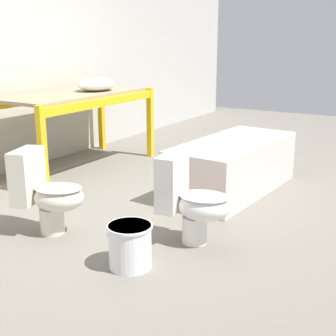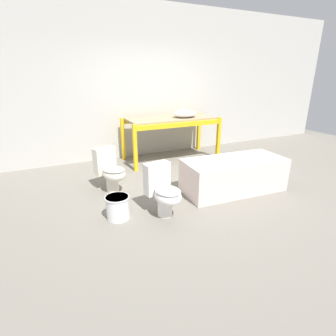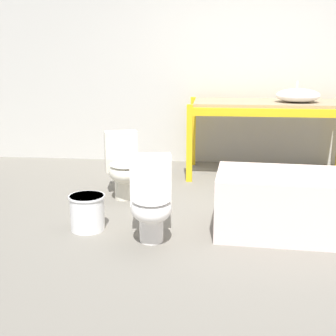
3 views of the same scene
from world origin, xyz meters
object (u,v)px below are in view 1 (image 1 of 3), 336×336
(bathtub_main, at_px, (233,162))
(bucket_white, at_px, (130,245))
(toilet_far, at_px, (47,192))
(sink_basin, at_px, (96,84))
(toilet_near, at_px, (191,200))

(bathtub_main, distance_m, bucket_white, 1.92)
(toilet_far, relative_size, bucket_white, 2.18)
(sink_basin, relative_size, toilet_near, 0.75)
(sink_basin, bearing_deg, bucket_white, -136.37)
(toilet_near, distance_m, bucket_white, 0.63)
(toilet_near, relative_size, bucket_white, 2.18)
(sink_basin, bearing_deg, toilet_near, -124.79)
(toilet_far, bearing_deg, bucket_white, -117.48)
(sink_basin, relative_size, bucket_white, 1.64)
(bucket_white, bearing_deg, sink_basin, 43.63)
(sink_basin, height_order, bucket_white, sink_basin)
(toilet_far, distance_m, bucket_white, 0.94)
(sink_basin, relative_size, bathtub_main, 0.31)
(bathtub_main, distance_m, toilet_far, 1.96)
(sink_basin, distance_m, toilet_far, 2.26)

